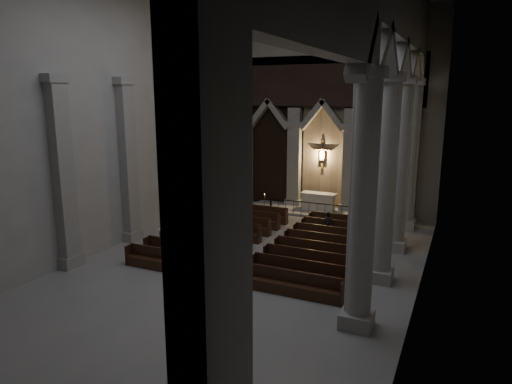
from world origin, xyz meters
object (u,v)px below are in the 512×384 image
at_px(pews, 268,243).
at_px(candle_stand_left, 265,208).
at_px(candle_stand_right, 361,217).
at_px(worshipper, 328,225).
at_px(altar, 318,201).
at_px(altar_rail, 309,207).

bearing_deg(pews, candle_stand_left, 115.12).
bearing_deg(pews, candle_stand_right, 62.59).
bearing_deg(worshipper, altar, 119.48).
height_order(altar_rail, pews, altar_rail).
height_order(altar, candle_stand_right, candle_stand_right).
relative_size(candle_stand_left, worshipper, 0.94).
height_order(altar, candle_stand_left, candle_stand_left).
distance_m(candle_stand_left, candle_stand_right, 5.96).
bearing_deg(altar, worshipper, -67.19).
distance_m(altar, candle_stand_left, 3.39).
relative_size(candle_stand_left, pews, 0.13).
bearing_deg(candle_stand_right, altar_rail, 178.29).
height_order(pews, worshipper, worshipper).
bearing_deg(candle_stand_right, candle_stand_left, -179.41).
xyz_separation_m(candle_stand_left, candle_stand_right, (5.96, 0.06, 0.10)).
relative_size(altar_rail, pews, 0.53).
bearing_deg(altar_rail, worshipper, -56.56).
relative_size(altar, pews, 0.23).
xyz_separation_m(altar, candle_stand_right, (3.03, -1.60, -0.26)).
xyz_separation_m(altar, pews, (-0.11, -7.66, -0.40)).
xyz_separation_m(altar_rail, candle_stand_left, (-2.81, -0.15, -0.32)).
relative_size(altar, candle_stand_left, 1.73).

